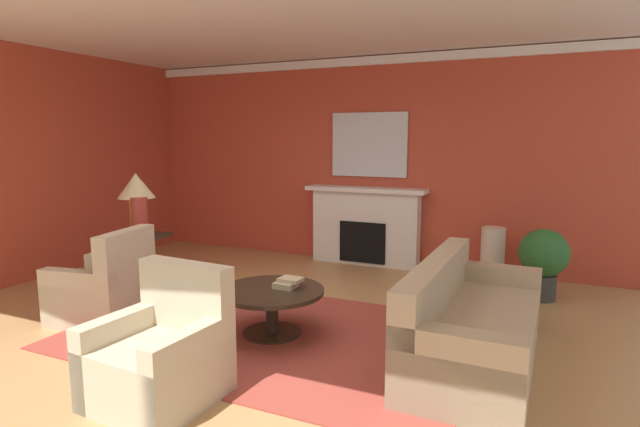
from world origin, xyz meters
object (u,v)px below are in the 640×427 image
sofa (471,328)px  coffee_table (272,301)px  side_table (140,258)px  vase_tall_corner (492,256)px  mantel_mirror (369,145)px  fireplace (365,228)px  vase_on_side_table (140,217)px  potted_plant (543,258)px  armchair_facing_fireplace (161,358)px  table_lamp (136,192)px  armchair_near_window (105,290)px

sofa → coffee_table: bearing=-174.6°
coffee_table → side_table: side_table is taller
vase_tall_corner → mantel_mirror: bearing=167.1°
fireplace → sofa: size_ratio=0.85×
sofa → side_table: size_ratio=3.03×
mantel_mirror → vase_on_side_table: 3.37m
mantel_mirror → potted_plant: 2.88m
fireplace → coffee_table: size_ratio=1.80×
fireplace → potted_plant: (2.43, -0.74, -0.05)m
armchair_facing_fireplace → side_table: bearing=136.6°
fireplace → table_lamp: table_lamp is taller
armchair_facing_fireplace → side_table: 2.84m
mantel_mirror → armchair_facing_fireplace: 4.69m
armchair_facing_fireplace → mantel_mirror: bearing=89.7°
armchair_near_window → side_table: (-0.41, 0.93, 0.09)m
sofa → armchair_facing_fireplace: armchair_facing_fireplace is taller
vase_tall_corner → potted_plant: bearing=-36.4°
mantel_mirror → armchair_near_window: size_ratio=1.21×
mantel_mirror → armchair_facing_fireplace: bearing=-90.3°
table_lamp → coffee_table: bearing=-14.8°
armchair_near_window → potted_plant: armchair_near_window is taller
sofa → mantel_mirror: bearing=123.3°
side_table → table_lamp: table_lamp is taller
armchair_facing_fireplace → potted_plant: (2.46, 3.60, 0.19)m
fireplace → potted_plant: size_ratio=2.16×
mantel_mirror → sofa: size_ratio=0.54×
vase_on_side_table → potted_plant: 4.74m
sofa → armchair_near_window: bearing=-171.8°
sofa → side_table: sofa is taller
armchair_facing_fireplace → vase_on_side_table: bearing=136.2°
sofa → side_table: (-4.00, 0.41, 0.10)m
vase_on_side_table → armchair_near_window: bearing=-72.4°
armchair_near_window → vase_tall_corner: size_ratio=1.29×
coffee_table → vase_on_side_table: (-2.04, 0.46, 0.60)m
mantel_mirror → vase_on_side_table: size_ratio=2.40×
armchair_facing_fireplace → potted_plant: size_ratio=1.14×
fireplace → armchair_facing_fireplace: fireplace is taller
vase_tall_corner → coffee_table: bearing=-123.0°
armchair_near_window → side_table: armchair_near_window is taller
coffee_table → vase_tall_corner: bearing=57.0°
mantel_mirror → coffee_table: 3.40m
potted_plant → armchair_near_window: bearing=-148.0°
fireplace → mantel_mirror: 1.23m
armchair_facing_fireplace → table_lamp: (-2.06, 1.95, 0.92)m
sofa → potted_plant: bearing=75.8°
side_table → vase_tall_corner: size_ratio=0.95×
potted_plant → coffee_table: bearing=-136.4°
fireplace → vase_on_side_table: size_ratio=3.76×
armchair_near_window → armchair_facing_fireplace: same height
mantel_mirror → table_lamp: 3.31m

